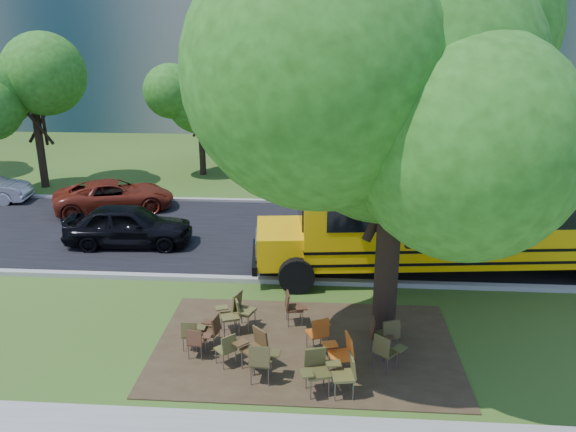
# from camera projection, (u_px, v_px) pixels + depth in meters

# --- Properties ---
(ground) EXTENTS (160.00, 160.00, 0.00)m
(ground) POSITION_uv_depth(u_px,v_px,m) (265.00, 334.00, 13.72)
(ground) COLOR #304816
(ground) RESTS_ON ground
(dirt_patch) EXTENTS (7.00, 4.50, 0.03)m
(dirt_patch) POSITION_uv_depth(u_px,v_px,m) (305.00, 346.00, 13.17)
(dirt_patch) COLOR #382819
(dirt_patch) RESTS_ON ground
(asphalt_road) EXTENTS (80.00, 8.00, 0.04)m
(asphalt_road) POSITION_uv_depth(u_px,v_px,m) (286.00, 235.00, 20.35)
(asphalt_road) COLOR black
(asphalt_road) RESTS_ON ground
(kerb_near) EXTENTS (80.00, 0.25, 0.14)m
(kerb_near) POSITION_uv_depth(u_px,v_px,m) (276.00, 280.00, 16.54)
(kerb_near) COLOR gray
(kerb_near) RESTS_ON ground
(kerb_far) EXTENTS (80.00, 0.25, 0.14)m
(kerb_far) POSITION_uv_depth(u_px,v_px,m) (293.00, 202.00, 24.22)
(kerb_far) COLOR gray
(kerb_far) RESTS_ON ground
(bg_tree_0) EXTENTS (5.20, 5.20, 7.18)m
(bg_tree_0) POSITION_uv_depth(u_px,v_px,m) (32.00, 89.00, 25.42)
(bg_tree_0) COLOR black
(bg_tree_0) RESTS_ON ground
(bg_tree_2) EXTENTS (4.80, 4.80, 6.62)m
(bg_tree_2) POSITION_uv_depth(u_px,v_px,m) (199.00, 92.00, 27.91)
(bg_tree_2) COLOR black
(bg_tree_2) RESTS_ON ground
(bg_tree_3) EXTENTS (5.60, 5.60, 7.84)m
(bg_tree_3) POSITION_uv_depth(u_px,v_px,m) (477.00, 80.00, 24.89)
(bg_tree_3) COLOR black
(bg_tree_3) RESTS_ON ground
(main_tree) EXTENTS (7.20, 7.20, 9.09)m
(main_tree) POSITION_uv_depth(u_px,v_px,m) (396.00, 109.00, 11.98)
(main_tree) COLOR black
(main_tree) RESTS_ON ground
(school_bus) EXTENTS (12.81, 4.09, 3.08)m
(school_bus) POSITION_uv_depth(u_px,v_px,m) (485.00, 216.00, 16.80)
(school_bus) COLOR #E9AD07
(school_bus) RESTS_ON ground
(chair_0) EXTENTS (0.51, 0.46, 0.78)m
(chair_0) POSITION_uv_depth(u_px,v_px,m) (191.00, 332.00, 12.87)
(chair_0) COLOR #48411F
(chair_0) RESTS_ON ground
(chair_1) EXTENTS (0.53, 0.45, 0.77)m
(chair_1) POSITION_uv_depth(u_px,v_px,m) (197.00, 340.00, 12.56)
(chair_1) COLOR #4E2E1C
(chair_1) RESTS_ON ground
(chair_2) EXTENTS (0.54, 0.68, 0.80)m
(chair_2) POSITION_uv_depth(u_px,v_px,m) (227.00, 346.00, 12.27)
(chair_2) COLOR brown
(chair_2) RESTS_ON ground
(chair_3) EXTENTS (0.82, 0.65, 0.95)m
(chair_3) POSITION_uv_depth(u_px,v_px,m) (255.00, 345.00, 12.14)
(chair_3) COLOR #4E371B
(chair_3) RESTS_ON ground
(chair_4) EXTENTS (0.64, 0.55, 0.94)m
(chair_4) POSITION_uv_depth(u_px,v_px,m) (262.00, 359.00, 11.63)
(chair_4) COLOR #413A1C
(chair_4) RESTS_ON ground
(chair_5) EXTENTS (0.66, 0.71, 0.96)m
(chair_5) POSITION_uv_depth(u_px,v_px,m) (315.00, 367.00, 11.33)
(chair_5) COLOR #44411D
(chair_5) RESTS_ON ground
(chair_6) EXTENTS (0.70, 0.66, 0.97)m
(chair_6) POSITION_uv_depth(u_px,v_px,m) (342.00, 350.00, 11.91)
(chair_6) COLOR #D35A16
(chair_6) RESTS_ON ground
(chair_7) EXTENTS (0.77, 0.61, 0.89)m
(chair_7) POSITION_uv_depth(u_px,v_px,m) (386.00, 349.00, 12.05)
(chair_7) COLOR #48431F
(chair_7) RESTS_ON ground
(chair_8) EXTENTS (0.49, 0.62, 0.83)m
(chair_8) POSITION_uv_depth(u_px,v_px,m) (212.00, 328.00, 12.97)
(chair_8) COLOR #402917
(chair_8) RESTS_ON ground
(chair_9) EXTENTS (0.71, 0.63, 0.92)m
(chair_9) POSITION_uv_depth(u_px,v_px,m) (232.00, 312.00, 13.61)
(chair_9) COLOR brown
(chair_9) RESTS_ON ground
(chair_10) EXTENTS (0.59, 0.76, 0.97)m
(chair_10) POSITION_uv_depth(u_px,v_px,m) (242.00, 308.00, 13.77)
(chair_10) COLOR brown
(chair_10) RESTS_ON ground
(chair_11) EXTENTS (0.61, 0.72, 0.90)m
(chair_11) POSITION_uv_depth(u_px,v_px,m) (319.00, 331.00, 12.80)
(chair_11) COLOR #AB4A12
(chair_11) RESTS_ON ground
(chair_12) EXTENTS (0.52, 0.59, 0.89)m
(chair_12) POSITION_uv_depth(u_px,v_px,m) (378.00, 333.00, 12.68)
(chair_12) COLOR #3F2616
(chair_12) RESTS_ON ground
(chair_13) EXTENTS (0.62, 0.71, 0.91)m
(chair_13) POSITION_uv_depth(u_px,v_px,m) (389.00, 332.00, 12.72)
(chair_13) COLOR #433A1D
(chair_13) RESTS_ON ground
(chair_14) EXTENTS (0.63, 0.63, 0.94)m
(chair_14) POSITION_uv_depth(u_px,v_px,m) (345.00, 371.00, 11.23)
(chair_14) COLOR #4F4A22
(chair_14) RESTS_ON ground
(chair_15) EXTENTS (0.61, 0.59, 0.88)m
(chair_15) POSITION_uv_depth(u_px,v_px,m) (292.00, 305.00, 14.00)
(chair_15) COLOR #422717
(chair_15) RESTS_ON ground
(black_car) EXTENTS (4.38, 1.96, 1.46)m
(black_car) POSITION_uv_depth(u_px,v_px,m) (129.00, 225.00, 19.23)
(black_car) COLOR black
(black_car) RESTS_ON ground
(bg_car_red) EXTENTS (5.19, 3.80, 1.31)m
(bg_car_red) POSITION_uv_depth(u_px,v_px,m) (115.00, 196.00, 22.96)
(bg_car_red) COLOR #611D10
(bg_car_red) RESTS_ON ground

